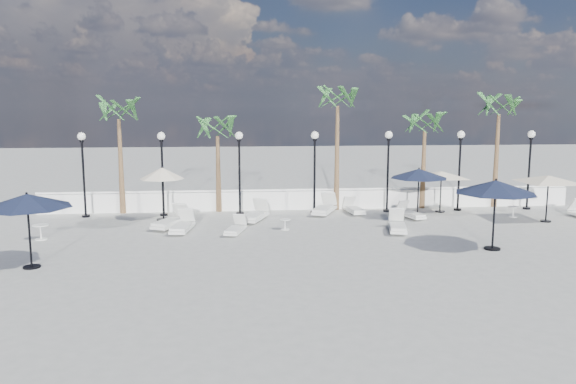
{
  "coord_description": "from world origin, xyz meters",
  "views": [
    {
      "loc": [
        -3.66,
        -19.31,
        5.03
      ],
      "look_at": [
        -1.54,
        3.4,
        1.5
      ],
      "focal_mm": 35.0,
      "sensor_mm": 36.0,
      "label": 1
    }
  ],
  "objects": [
    {
      "name": "lamppost_6",
      "position": [
        10.5,
        6.5,
        2.49
      ],
      "size": [
        0.36,
        0.36,
        3.84
      ],
      "color": "black",
      "rests_on": "ground"
    },
    {
      "name": "lamppost_5",
      "position": [
        7.0,
        6.5,
        2.49
      ],
      "size": [
        0.36,
        0.36,
        3.84
      ],
      "color": "black",
      "rests_on": "ground"
    },
    {
      "name": "lamppost_4",
      "position": [
        3.5,
        6.5,
        2.49
      ],
      "size": [
        0.36,
        0.36,
        3.84
      ],
      "color": "black",
      "rests_on": "ground"
    },
    {
      "name": "lounger_7",
      "position": [
        4.13,
        4.87,
        0.22
      ],
      "size": [
        1.02,
        1.8,
        0.64
      ],
      "rotation": [
        0.0,
        0.0,
        0.29
      ],
      "color": "white",
      "rests_on": "ground"
    },
    {
      "name": "parasol_navy_right",
      "position": [
        5.31,
        -0.82,
        2.22
      ],
      "size": [
        2.82,
        2.82,
        2.53
      ],
      "color": "black",
      "rests_on": "ground"
    },
    {
      "name": "side_table_0",
      "position": [
        -11.05,
        2.18,
        0.35
      ],
      "size": [
        0.59,
        0.59,
        0.57
      ],
      "color": "white",
      "rests_on": "ground"
    },
    {
      "name": "parasol_navy_mid",
      "position": [
        4.44,
        4.79,
        2.02
      ],
      "size": [
        2.56,
        2.56,
        2.3
      ],
      "color": "black",
      "rests_on": "ground"
    },
    {
      "name": "parasol_cream_small",
      "position": [
        -6.88,
        5.46,
        2.06
      ],
      "size": [
        1.96,
        1.96,
        2.4
      ],
      "color": "black",
      "rests_on": "ground"
    },
    {
      "name": "palm_2",
      "position": [
        1.2,
        7.3,
        5.12
      ],
      "size": [
        2.6,
        2.6,
        6.1
      ],
      "color": "brown",
      "rests_on": "ground"
    },
    {
      "name": "lounger_4",
      "position": [
        0.45,
        6.21,
        0.27
      ],
      "size": [
        1.5,
        2.26,
        0.81
      ],
      "rotation": [
        0.0,
        0.0,
        -0.41
      ],
      "color": "white",
      "rests_on": "ground"
    },
    {
      "name": "balustrade",
      "position": [
        0.0,
        7.5,
        0.47
      ],
      "size": [
        26.0,
        0.3,
        1.01
      ],
      "color": "white",
      "rests_on": "ground"
    },
    {
      "name": "parasol_cream_sq_a",
      "position": [
        9.8,
        3.56,
        2.03
      ],
      "size": [
        4.46,
        4.46,
        2.19
      ],
      "color": "black",
      "rests_on": "ground"
    },
    {
      "name": "lounger_2",
      "position": [
        -6.36,
        3.89,
        0.27
      ],
      "size": [
        1.53,
        2.25,
        0.81
      ],
      "rotation": [
        0.0,
        0.0,
        -0.43
      ],
      "color": "white",
      "rests_on": "ground"
    },
    {
      "name": "lamppost_2",
      "position": [
        -3.5,
        6.5,
        2.49
      ],
      "size": [
        0.36,
        0.36,
        3.84
      ],
      "color": "black",
      "rests_on": "ground"
    },
    {
      "name": "palm_3",
      "position": [
        5.5,
        7.3,
        3.95
      ],
      "size": [
        2.6,
        2.6,
        4.9
      ],
      "color": "brown",
      "rests_on": "ground"
    },
    {
      "name": "palm_4",
      "position": [
        9.2,
        7.3,
        4.73
      ],
      "size": [
        2.6,
        2.6,
        5.7
      ],
      "color": "brown",
      "rests_on": "ground"
    },
    {
      "name": "lounger_0",
      "position": [
        -5.83,
        3.03,
        0.25
      ],
      "size": [
        0.92,
        2.07,
        0.75
      ],
      "rotation": [
        0.0,
        0.0,
        -0.14
      ],
      "color": "white",
      "rests_on": "ground"
    },
    {
      "name": "palm_1",
      "position": [
        -4.5,
        7.3,
        3.75
      ],
      "size": [
        2.6,
        2.6,
        4.7
      ],
      "color": "brown",
      "rests_on": "ground"
    },
    {
      "name": "lamppost_3",
      "position": [
        0.0,
        6.5,
        2.49
      ],
      "size": [
        0.36,
        0.36,
        3.84
      ],
      "color": "black",
      "rests_on": "ground"
    },
    {
      "name": "side_table_2",
      "position": [
        8.88,
        4.69,
        0.29
      ],
      "size": [
        0.5,
        0.5,
        0.49
      ],
      "color": "white",
      "rests_on": "ground"
    },
    {
      "name": "lamppost_0",
      "position": [
        -10.5,
        6.5,
        2.49
      ],
      "size": [
        0.36,
        0.36,
        3.84
      ],
      "color": "black",
      "rests_on": "ground"
    },
    {
      "name": "lounger_5",
      "position": [
        2.78,
        2.27,
        0.25
      ],
      "size": [
        1.07,
        2.09,
        0.75
      ],
      "rotation": [
        0.0,
        0.0,
        -0.22
      ],
      "color": "white",
      "rests_on": "ground"
    },
    {
      "name": "parasol_cream_sq_b",
      "position": [
        6.01,
        6.2,
        1.94
      ],
      "size": [
        4.19,
        4.19,
        2.1
      ],
      "color": "black",
      "rests_on": "ground"
    },
    {
      "name": "lounger_1",
      "position": [
        -3.7,
        2.5,
        0.21
      ],
      "size": [
        0.95,
        1.72,
        0.62
      ],
      "rotation": [
        0.0,
        0.0,
        -0.28
      ],
      "color": "white",
      "rests_on": "ground"
    },
    {
      "name": "lounger_6",
      "position": [
        1.83,
        6.22,
        0.22
      ],
      "size": [
        0.8,
        1.84,
        0.67
      ],
      "rotation": [
        0.0,
        0.0,
        0.13
      ],
      "color": "white",
      "rests_on": "ground"
    },
    {
      "name": "lounger_3",
      "position": [
        -2.84,
        4.91,
        0.27
      ],
      "size": [
        1.38,
        2.23,
        0.8
      ],
      "rotation": [
        0.0,
        0.0,
        -0.36
      ],
      "color": "white",
      "rests_on": "ground"
    },
    {
      "name": "ground",
      "position": [
        0.0,
        0.0,
        0.0
      ],
      "size": [
        100.0,
        100.0,
        0.0
      ],
      "primitive_type": "plane",
      "color": "gray",
      "rests_on": "ground"
    },
    {
      "name": "side_table_1",
      "position": [
        -1.69,
        3.03,
        0.26
      ],
      "size": [
        0.45,
        0.45,
        0.44
      ],
      "color": "white",
      "rests_on": "ground"
    },
    {
      "name": "lamppost_1",
      "position": [
        -7.0,
        6.5,
        2.49
      ],
      "size": [
        0.36,
        0.36,
        3.84
      ],
      "color": "black",
      "rests_on": "ground"
    },
    {
      "name": "palm_0",
      "position": [
        -9.0,
        7.3,
        4.53
      ],
      "size": [
        2.6,
        2.6,
        5.5
      ],
      "color": "brown",
      "rests_on": "ground"
    },
    {
      "name": "parasol_navy_left",
      "position": [
        -10.07,
        -1.65,
        2.12
      ],
      "size": [
        2.72,
        2.72,
        2.4
      ],
      "color": "black",
      "rests_on": "ground"
    }
  ]
}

